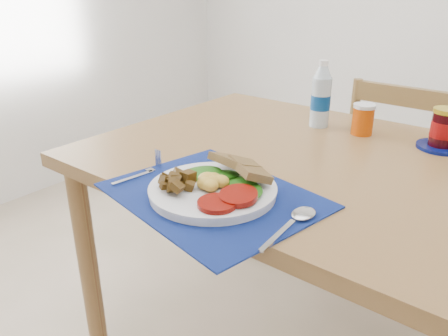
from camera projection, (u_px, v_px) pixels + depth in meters
name	position (u px, v px, depth m)	size (l,w,h in m)	color
table	(342.00, 192.00, 1.17)	(1.40, 0.90, 0.75)	brown
chair_far	(400.00, 165.00, 1.67)	(0.40, 0.38, 1.05)	brown
placemat	(213.00, 195.00, 0.96)	(0.45, 0.35, 0.00)	black
breakfast_plate	(210.00, 186.00, 0.96)	(0.28, 0.28, 0.07)	silver
fork	(144.00, 173.00, 1.07)	(0.03, 0.16, 0.00)	#B2B5BA
spoon	(296.00, 220.00, 0.85)	(0.04, 0.19, 0.01)	#B2B5BA
water_bottle	(321.00, 98.00, 1.40)	(0.06, 0.06, 0.21)	#ADBFCC
juice_glass	(363.00, 120.00, 1.34)	(0.06, 0.06, 0.09)	#BB4004
jam_on_saucer	(443.00, 131.00, 1.22)	(0.13, 0.13, 0.12)	#040D4E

